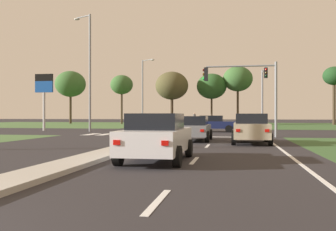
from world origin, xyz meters
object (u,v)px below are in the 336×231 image
(street_lamp_second, at_px, (89,67))
(treeline_fourth, at_px, (212,86))
(car_grey_third, at_px, (194,128))
(traffic_signal_far_right, at_px, (264,88))
(treeline_fifth, at_px, (238,79))
(car_navy_fourth, at_px, (213,123))
(fuel_price_totem, at_px, (44,89))
(treeline_second, at_px, (122,85))
(treeline_third, at_px, (172,86))
(street_lamp_third, at_px, (144,89))
(car_white_near, at_px, (157,137))
(traffic_signal_near_right, at_px, (247,85))
(treeline_near, at_px, (70,84))
(pedestrian_at_median, at_px, (194,118))
(car_beige_second, at_px, (251,128))
(treeline_sixth, at_px, (334,77))

(street_lamp_second, xyz_separation_m, treeline_fourth, (9.43, 29.52, 0.34))
(car_grey_third, relative_size, treeline_fourth, 0.50)
(traffic_signal_far_right, relative_size, treeline_fifth, 0.65)
(car_navy_fourth, height_order, fuel_price_totem, fuel_price_totem)
(treeline_second, xyz_separation_m, treeline_third, (9.12, -2.18, -0.45))
(street_lamp_third, bearing_deg, treeline_second, 123.22)
(car_white_near, relative_size, traffic_signal_near_right, 0.84)
(treeline_near, height_order, treeline_second, treeline_near)
(street_lamp_third, bearing_deg, treeline_near, 146.42)
(traffic_signal_near_right, height_order, treeline_near, treeline_near)
(car_grey_third, bearing_deg, fuel_price_totem, 143.87)
(street_lamp_second, relative_size, pedestrian_at_median, 6.42)
(fuel_price_totem, xyz_separation_m, treeline_fourth, (14.54, 28.33, 2.24))
(traffic_signal_near_right, relative_size, treeline_near, 0.55)
(treeline_fourth, bearing_deg, street_lamp_second, -107.71)
(traffic_signal_near_right, height_order, fuel_price_totem, fuel_price_totem)
(fuel_price_totem, bearing_deg, treeline_third, 72.12)
(car_white_near, distance_m, treeline_third, 48.26)
(street_lamp_third, height_order, treeline_near, street_lamp_third)
(car_beige_second, xyz_separation_m, treeline_fourth, (-4.70, 41.53, 5.46))
(treeline_fourth, bearing_deg, treeline_near, 178.17)
(car_beige_second, xyz_separation_m, car_navy_fourth, (-2.84, 13.54, -0.06))
(treeline_second, bearing_deg, treeline_third, -13.41)
(car_grey_third, distance_m, fuel_price_totem, 20.07)
(street_lamp_second, relative_size, treeline_sixth, 1.19)
(street_lamp_third, distance_m, treeline_second, 11.48)
(street_lamp_third, bearing_deg, traffic_signal_near_right, -61.60)
(street_lamp_second, relative_size, fuel_price_totem, 1.95)
(car_navy_fourth, bearing_deg, treeline_near, -136.65)
(pedestrian_at_median, distance_m, treeline_third, 14.72)
(car_beige_second, height_order, traffic_signal_far_right, traffic_signal_far_right)
(traffic_signal_far_right, relative_size, treeline_near, 0.65)
(treeline_fifth, bearing_deg, car_beige_second, -89.40)
(car_white_near, bearing_deg, car_beige_second, 68.11)
(fuel_price_totem, height_order, treeline_second, treeline_second)
(street_lamp_third, bearing_deg, traffic_signal_far_right, -41.64)
(fuel_price_totem, relative_size, treeline_fifth, 0.58)
(street_lamp_second, bearing_deg, treeline_fifth, 65.38)
(fuel_price_totem, height_order, treeline_sixth, treeline_sixth)
(car_white_near, distance_m, treeline_sixth, 53.42)
(fuel_price_totem, distance_m, treeline_fifth, 34.47)
(car_navy_fourth, height_order, treeline_near, treeline_near)
(street_lamp_third, bearing_deg, treeline_third, 68.62)
(traffic_signal_far_right, distance_m, fuel_price_totem, 21.62)
(car_grey_third, height_order, car_navy_fourth, car_navy_fourth)
(traffic_signal_near_right, bearing_deg, treeline_near, 129.59)
(car_white_near, bearing_deg, fuel_price_totem, 126.25)
(car_white_near, relative_size, treeline_sixth, 0.48)
(car_beige_second, distance_m, car_navy_fourth, 13.83)
(car_grey_third, bearing_deg, traffic_signal_near_right, 54.48)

